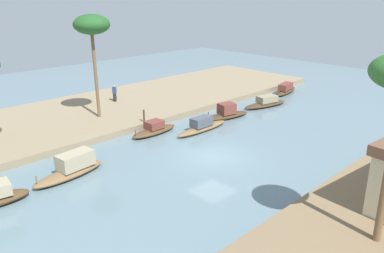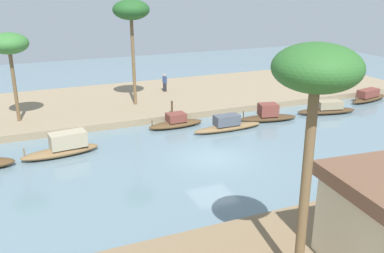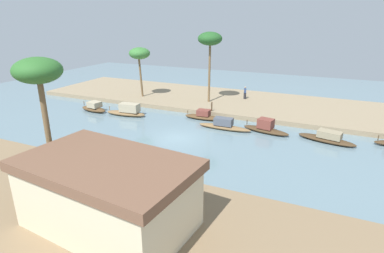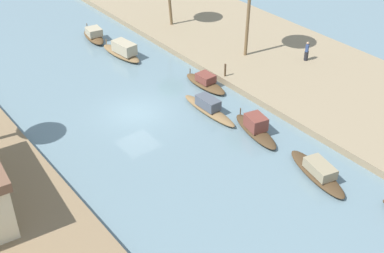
{
  "view_description": "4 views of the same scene",
  "coord_description": "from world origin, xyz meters",
  "px_view_note": "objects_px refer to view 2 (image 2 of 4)",
  "views": [
    {
      "loc": [
        17.21,
        15.58,
        10.07
      ],
      "look_at": [
        -1.43,
        -3.41,
        0.86
      ],
      "focal_mm": 36.57,
      "sensor_mm": 36.0,
      "label": 1
    },
    {
      "loc": [
        9.95,
        20.33,
        9.58
      ],
      "look_at": [
        -0.24,
        -3.67,
        0.72
      ],
      "focal_mm": 39.51,
      "sensor_mm": 36.0,
      "label": 2
    },
    {
      "loc": [
        -11.61,
        22.69,
        10.01
      ],
      "look_at": [
        -0.7,
        -1.53,
        0.71
      ],
      "focal_mm": 29.29,
      "sensor_mm": 36.0,
      "label": 3
    },
    {
      "loc": [
        -25.7,
        14.97,
        18.41
      ],
      "look_at": [
        -4.4,
        -1.36,
        0.67
      ],
      "focal_mm": 48.61,
      "sensor_mm": 36.0,
      "label": 4
    }
  ],
  "objects_px": {
    "palm_tree_left_far": "(9,45)",
    "mooring_post": "(172,107)",
    "person_on_near_bank": "(165,84)",
    "sampan_foreground": "(327,109)",
    "sampan_with_tall_canopy": "(176,122)",
    "sampan_with_red_awning": "(227,125)",
    "palm_tree_right_tall": "(316,76)",
    "sampan_midstream": "(268,115)",
    "sampan_open_hull": "(369,97)",
    "palm_tree_left_near": "(131,12)",
    "sampan_near_left_bank": "(64,147)"
  },
  "relations": [
    {
      "from": "palm_tree_left_far",
      "to": "mooring_post",
      "type": "bearing_deg",
      "value": 166.8
    },
    {
      "from": "person_on_near_bank",
      "to": "sampan_foreground",
      "type": "bearing_deg",
      "value": 17.73
    },
    {
      "from": "sampan_with_tall_canopy",
      "to": "person_on_near_bank",
      "type": "height_order",
      "value": "person_on_near_bank"
    },
    {
      "from": "sampan_with_red_awning",
      "to": "sampan_foreground",
      "type": "bearing_deg",
      "value": -176.93
    },
    {
      "from": "sampan_foreground",
      "to": "palm_tree_right_tall",
      "type": "distance_m",
      "value": 22.21
    },
    {
      "from": "sampan_midstream",
      "to": "palm_tree_left_far",
      "type": "bearing_deg",
      "value": -6.31
    },
    {
      "from": "person_on_near_bank",
      "to": "sampan_open_hull",
      "type": "bearing_deg",
      "value": 34.26
    },
    {
      "from": "sampan_open_hull",
      "to": "person_on_near_bank",
      "type": "height_order",
      "value": "person_on_near_bank"
    },
    {
      "from": "mooring_post",
      "to": "palm_tree_right_tall",
      "type": "relative_size",
      "value": 0.13
    },
    {
      "from": "sampan_with_tall_canopy",
      "to": "mooring_post",
      "type": "xyz_separation_m",
      "value": [
        -0.31,
        -1.59,
        0.63
      ]
    },
    {
      "from": "palm_tree_right_tall",
      "to": "sampan_foreground",
      "type": "bearing_deg",
      "value": -132.52
    },
    {
      "from": "person_on_near_bank",
      "to": "mooring_post",
      "type": "relative_size",
      "value": 1.56
    },
    {
      "from": "sampan_with_red_awning",
      "to": "mooring_post",
      "type": "xyz_separation_m",
      "value": [
        2.66,
        -3.7,
        0.57
      ]
    },
    {
      "from": "sampan_with_red_awning",
      "to": "palm_tree_left_far",
      "type": "bearing_deg",
      "value": -25.61
    },
    {
      "from": "sampan_midstream",
      "to": "palm_tree_right_tall",
      "type": "xyz_separation_m",
      "value": [
        9.05,
        15.78,
        6.71
      ]
    },
    {
      "from": "palm_tree_left_far",
      "to": "person_on_near_bank",
      "type": "bearing_deg",
      "value": -160.83
    },
    {
      "from": "sampan_with_tall_canopy",
      "to": "sampan_foreground",
      "type": "bearing_deg",
      "value": 170.65
    },
    {
      "from": "palm_tree_left_far",
      "to": "sampan_midstream",
      "type": "bearing_deg",
      "value": 162.24
    },
    {
      "from": "mooring_post",
      "to": "palm_tree_left_near",
      "type": "relative_size",
      "value": 0.12
    },
    {
      "from": "sampan_foreground",
      "to": "palm_tree_left_far",
      "type": "xyz_separation_m",
      "value": [
        22.04,
        -5.58,
        5.4
      ]
    },
    {
      "from": "palm_tree_right_tall",
      "to": "sampan_midstream",
      "type": "bearing_deg",
      "value": -119.83
    },
    {
      "from": "mooring_post",
      "to": "sampan_open_hull",
      "type": "bearing_deg",
      "value": 174.4
    },
    {
      "from": "sampan_foreground",
      "to": "sampan_with_red_awning",
      "type": "height_order",
      "value": "sampan_with_red_awning"
    },
    {
      "from": "sampan_midstream",
      "to": "sampan_open_hull",
      "type": "distance_m",
      "value": 10.93
    },
    {
      "from": "person_on_near_bank",
      "to": "mooring_post",
      "type": "bearing_deg",
      "value": -42.45
    },
    {
      "from": "sampan_with_tall_canopy",
      "to": "palm_tree_left_near",
      "type": "xyz_separation_m",
      "value": [
        1.45,
        -5.26,
        7.25
      ]
    },
    {
      "from": "mooring_post",
      "to": "sampan_with_red_awning",
      "type": "bearing_deg",
      "value": 125.77
    },
    {
      "from": "person_on_near_bank",
      "to": "mooring_post",
      "type": "height_order",
      "value": "person_on_near_bank"
    },
    {
      "from": "sampan_midstream",
      "to": "mooring_post",
      "type": "relative_size",
      "value": 4.56
    },
    {
      "from": "palm_tree_right_tall",
      "to": "sampan_near_left_bank",
      "type": "bearing_deg",
      "value": -69.64
    },
    {
      "from": "sampan_foreground",
      "to": "sampan_with_tall_canopy",
      "type": "bearing_deg",
      "value": 5.46
    },
    {
      "from": "mooring_post",
      "to": "sampan_near_left_bank",
      "type": "bearing_deg",
      "value": 24.97
    },
    {
      "from": "sampan_foreground",
      "to": "palm_tree_left_near",
      "type": "height_order",
      "value": "palm_tree_left_near"
    },
    {
      "from": "sampan_midstream",
      "to": "sampan_foreground",
      "type": "distance_m",
      "value": 5.25
    },
    {
      "from": "sampan_midstream",
      "to": "sampan_with_red_awning",
      "type": "height_order",
      "value": "sampan_midstream"
    },
    {
      "from": "sampan_with_tall_canopy",
      "to": "sampan_open_hull",
      "type": "height_order",
      "value": "sampan_open_hull"
    },
    {
      "from": "person_on_near_bank",
      "to": "palm_tree_left_near",
      "type": "distance_m",
      "value": 7.96
    },
    {
      "from": "sampan_with_red_awning",
      "to": "palm_tree_right_tall",
      "type": "height_order",
      "value": "palm_tree_right_tall"
    },
    {
      "from": "sampan_midstream",
      "to": "sampan_near_left_bank",
      "type": "xyz_separation_m",
      "value": [
        14.59,
        0.87,
        0.08
      ]
    },
    {
      "from": "sampan_with_red_awning",
      "to": "palm_tree_left_near",
      "type": "relative_size",
      "value": 0.64
    },
    {
      "from": "sampan_midstream",
      "to": "palm_tree_right_tall",
      "type": "relative_size",
      "value": 0.59
    },
    {
      "from": "person_on_near_bank",
      "to": "palm_tree_right_tall",
      "type": "xyz_separation_m",
      "value": [
        4.46,
        25.41,
        6.01
      ]
    },
    {
      "from": "sampan_with_tall_canopy",
      "to": "palm_tree_left_near",
      "type": "height_order",
      "value": "palm_tree_left_near"
    },
    {
      "from": "sampan_open_hull",
      "to": "palm_tree_left_far",
      "type": "height_order",
      "value": "palm_tree_left_far"
    },
    {
      "from": "mooring_post",
      "to": "palm_tree_left_near",
      "type": "bearing_deg",
      "value": -64.44
    },
    {
      "from": "sampan_open_hull",
      "to": "palm_tree_left_near",
      "type": "bearing_deg",
      "value": -27.52
    },
    {
      "from": "person_on_near_bank",
      "to": "palm_tree_left_far",
      "type": "bearing_deg",
      "value": -98.09
    },
    {
      "from": "sampan_with_red_awning",
      "to": "person_on_near_bank",
      "type": "bearing_deg",
      "value": -85.78
    },
    {
      "from": "sampan_near_left_bank",
      "to": "palm_tree_left_near",
      "type": "height_order",
      "value": "palm_tree_left_near"
    },
    {
      "from": "sampan_foreground",
      "to": "sampan_near_left_bank",
      "type": "bearing_deg",
      "value": 14.79
    }
  ]
}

